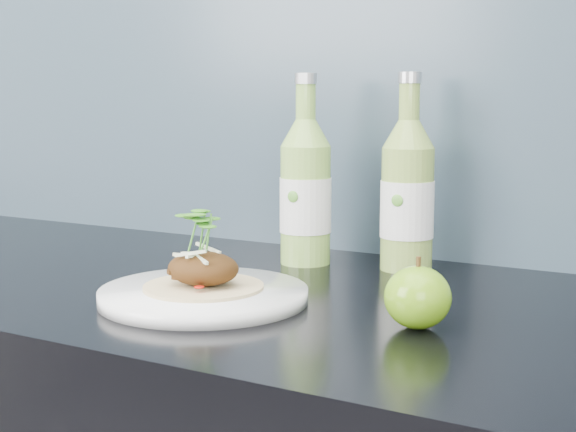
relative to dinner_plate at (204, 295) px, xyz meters
name	(u,v)px	position (x,y,z in m)	size (l,w,h in m)	color
subway_backsplash	(418,21)	(0.11, 0.38, 0.34)	(4.00, 0.02, 0.70)	slate
dinner_plate	(204,295)	(0.00, 0.00, 0.00)	(0.33, 0.33, 0.02)	white
pork_taco	(203,265)	(0.00, 0.00, 0.04)	(0.14, 0.14, 0.10)	tan
green_apple	(418,297)	(0.26, 0.02, 0.02)	(0.08, 0.08, 0.08)	#4B890E
cider_bottle_left	(305,192)	(0.00, 0.26, 0.10)	(0.08, 0.08, 0.27)	#8BBD4E
cider_bottle_right	(407,196)	(0.14, 0.29, 0.10)	(0.08, 0.08, 0.27)	#8AAD48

